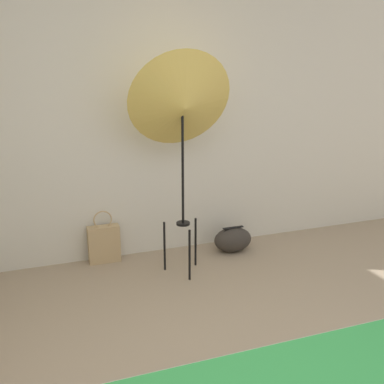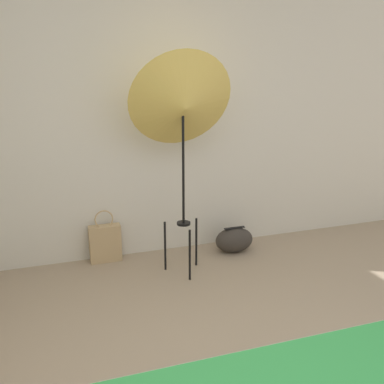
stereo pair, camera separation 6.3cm
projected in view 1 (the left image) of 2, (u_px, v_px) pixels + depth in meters
wall_back at (130, 121)px, 4.09m from camera, size 8.00×0.05×2.60m
photo_umbrella at (182, 105)px, 3.64m from camera, size 0.88×0.52×1.92m
tote_bag at (104, 243)px, 4.20m from camera, size 0.29×0.11×0.51m
duffel_bag at (233, 240)px, 4.45m from camera, size 0.38×0.25×0.25m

